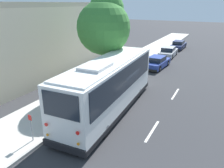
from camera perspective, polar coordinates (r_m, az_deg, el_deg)
ground_plane at (r=15.49m, az=1.90°, el=-5.42°), size 160.00×160.00×0.00m
sidewalk_slab at (r=17.13m, az=-8.87°, el=-2.76°), size 80.00×3.83×0.15m
curb_strip at (r=16.12m, az=-3.11°, el=-4.07°), size 80.00×0.14×0.15m
shuttle_bus at (r=13.87m, az=-0.68°, el=0.11°), size 10.26×3.06×3.61m
parked_sedan_blue at (r=24.66m, az=11.67°, el=5.55°), size 4.48×2.04×1.29m
parked_sedan_silver at (r=30.35m, az=14.49°, el=8.10°), size 4.55×1.87×1.31m
parked_sedan_navy at (r=36.11m, az=16.97°, el=9.71°), size 4.52×1.81×1.27m
street_tree at (r=17.21m, az=-2.05°, el=15.35°), size 4.09×4.09×7.48m
sign_post_near at (r=11.85m, az=-20.35°, el=-10.61°), size 0.06×0.22×1.44m
sign_post_far at (r=12.94m, az=-14.65°, el=-7.61°), size 0.06×0.06×1.32m
building_backdrop at (r=24.08m, az=-16.45°, el=11.18°), size 21.87×6.32×6.83m
lane_stripe_mid at (r=12.73m, az=10.46°, el=-11.96°), size 2.40×0.14×0.01m
lane_stripe_ahead at (r=17.97m, az=16.20°, el=-2.48°), size 2.40×0.14×0.01m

